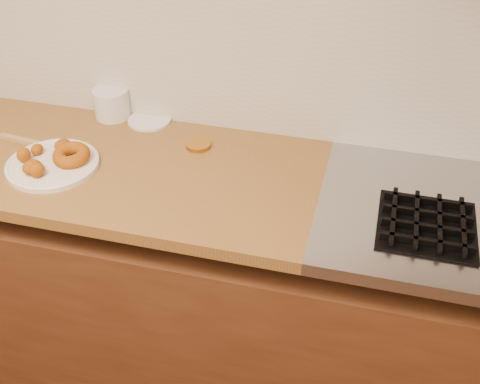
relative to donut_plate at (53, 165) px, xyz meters
name	(u,v)px	position (x,y,z in m)	size (l,w,h in m)	color
base_cabinet	(170,287)	(0.32, 0.08, -0.52)	(3.60, 0.60, 0.77)	#553019
backsplash	(184,38)	(0.32, 0.37, 0.29)	(3.60, 0.02, 0.60)	#B8B3A7
donut_plate	(53,165)	(0.00, 0.00, 0.00)	(0.28, 0.28, 0.02)	silver
ring_donut	(71,155)	(0.05, 0.03, 0.03)	(0.12, 0.12, 0.04)	#964C00
fried_dough_chunks	(39,158)	(-0.03, -0.02, 0.03)	(0.13, 0.21, 0.05)	#964C00
plastic_tub	(112,103)	(0.05, 0.34, 0.04)	(0.12, 0.12, 0.10)	silver
tub_lid	(149,120)	(0.18, 0.34, 0.00)	(0.15, 0.15, 0.01)	silver
brass_jar_lid	(198,145)	(0.40, 0.22, 0.00)	(0.08, 0.08, 0.01)	#B37724
wooden_utensil	(22,140)	(-0.17, 0.11, 0.00)	(0.17, 0.02, 0.01)	#997A48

